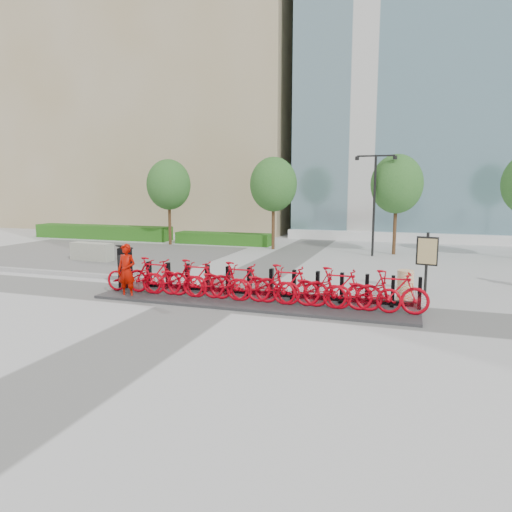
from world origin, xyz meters
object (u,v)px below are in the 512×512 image
(map_sign, at_px, (427,254))
(worker_red, at_px, (127,271))
(kiosk, at_px, (125,267))
(jersey_barrier, at_px, (92,252))
(bike_0, at_px, (134,276))
(construction_barrel, at_px, (405,286))

(map_sign, bearing_deg, worker_red, -147.07)
(kiosk, xyz_separation_m, worker_red, (0.75, -1.01, 0.07))
(kiosk, bearing_deg, map_sign, 13.11)
(jersey_barrier, distance_m, map_sign, 14.95)
(kiosk, relative_size, map_sign, 0.72)
(bike_0, height_order, map_sign, map_sign)
(bike_0, relative_size, map_sign, 0.99)
(worker_red, distance_m, jersey_barrier, 8.34)
(construction_barrel, distance_m, jersey_barrier, 14.54)
(jersey_barrier, bearing_deg, worker_red, -39.48)
(kiosk, distance_m, construction_barrel, 9.04)
(jersey_barrier, bearing_deg, construction_barrel, -8.75)
(map_sign, bearing_deg, kiosk, -154.16)
(kiosk, distance_m, worker_red, 1.26)
(worker_red, height_order, jersey_barrier, worker_red)
(map_sign, bearing_deg, construction_barrel, -108.73)
(bike_0, distance_m, map_sign, 9.35)
(bike_0, xyz_separation_m, map_sign, (8.86, 2.90, 0.73))
(bike_0, height_order, worker_red, worker_red)
(worker_red, height_order, construction_barrel, worker_red)
(kiosk, relative_size, construction_barrel, 1.55)
(bike_0, bearing_deg, construction_barrel, -77.21)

